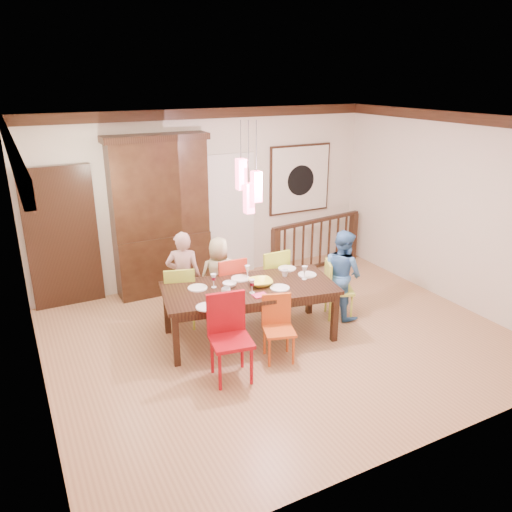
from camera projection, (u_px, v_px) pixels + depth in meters
name	position (u px, v px, depth m)	size (l,w,h in m)	color
floor	(280.00, 337.00, 6.87)	(6.00, 6.00, 0.00)	#A57550
ceiling	(284.00, 120.00, 5.88)	(6.00, 6.00, 0.00)	white
wall_back	(208.00, 197.00, 8.46)	(6.00, 6.00, 0.00)	beige
wall_left	(28.00, 278.00, 5.08)	(5.00, 5.00, 0.00)	beige
wall_right	(451.00, 210.00, 7.66)	(5.00, 5.00, 0.00)	beige
crown_molding	(284.00, 127.00, 5.90)	(6.00, 5.00, 0.16)	black
panel_door	(63.00, 240.00, 7.52)	(1.04, 0.07, 2.24)	black
white_doorway	(228.00, 218.00, 8.72)	(0.97, 0.05, 2.22)	silver
painting	(300.00, 179.00, 9.15)	(1.25, 0.06, 1.25)	black
pendant_cluster	(249.00, 186.00, 6.18)	(0.27, 0.21, 1.14)	#FD4C71
dining_table	(249.00, 292.00, 6.67)	(2.44, 1.43, 0.75)	black
chair_far_left	(180.00, 291.00, 7.02)	(0.52, 0.52, 0.93)	#9EB531
chair_far_mid	(228.00, 282.00, 7.30)	(0.44, 0.44, 0.95)	red
chair_far_right	(270.00, 274.00, 7.58)	(0.44, 0.44, 0.97)	#B6CF30
chair_near_left	(231.00, 334.00, 5.75)	(0.53, 0.53, 1.03)	#9A0912
chair_near_mid	(279.00, 326.00, 6.18)	(0.47, 0.47, 0.83)	#C04D18
chair_end_right	(340.00, 286.00, 7.31)	(0.52, 0.52, 0.87)	#B4C63F
china_hutch	(161.00, 216.00, 7.96)	(1.62, 0.46, 2.56)	black
balustrade	(316.00, 243.00, 9.13)	(2.01, 0.35, 0.96)	black
person_far_left	(184.00, 277.00, 7.13)	(0.50, 0.33, 1.36)	beige
person_far_mid	(219.00, 276.00, 7.39)	(0.58, 0.38, 1.19)	beige
person_end_right	(342.00, 274.00, 7.30)	(0.64, 0.50, 1.32)	teal
serving_bowl	(261.00, 283.00, 6.66)	(0.31, 0.31, 0.08)	#F3F545
small_bowl	(230.00, 285.00, 6.62)	(0.19, 0.19, 0.06)	white
cup_left	(226.00, 291.00, 6.37)	(0.12, 0.12, 0.09)	silver
cup_right	(285.00, 273.00, 6.96)	(0.10, 0.10, 0.10)	silver
plate_far_left	(198.00, 288.00, 6.57)	(0.26, 0.26, 0.01)	white
plate_far_mid	(241.00, 278.00, 6.88)	(0.26, 0.26, 0.01)	white
plate_far_right	(287.00, 268.00, 7.23)	(0.26, 0.26, 0.01)	white
plate_near_left	(206.00, 307.00, 6.03)	(0.26, 0.26, 0.01)	white
plate_near_mid	(280.00, 288.00, 6.57)	(0.26, 0.26, 0.01)	white
plate_end_right	(307.00, 275.00, 7.01)	(0.26, 0.26, 0.01)	white
wine_glass_a	(214.00, 281.00, 6.58)	(0.08, 0.08, 0.19)	#590C19
wine_glass_b	(248.00, 272.00, 6.87)	(0.08, 0.08, 0.19)	silver
wine_glass_c	(252.00, 286.00, 6.41)	(0.08, 0.08, 0.19)	#590C19
wine_glass_d	(304.00, 273.00, 6.84)	(0.08, 0.08, 0.19)	silver
napkin	(260.00, 295.00, 6.35)	(0.18, 0.14, 0.01)	#D83359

